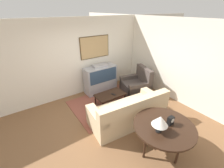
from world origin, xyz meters
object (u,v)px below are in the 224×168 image
(tv, at_px, (101,79))
(coffee_table, at_px, (110,95))
(armchair, at_px, (136,86))
(table_lamp, at_px, (160,121))
(mantel_clock, at_px, (171,121))
(couch, at_px, (129,113))
(console_table, at_px, (164,128))

(tv, bearing_deg, coffee_table, -101.80)
(armchair, bearing_deg, coffee_table, -72.65)
(armchair, relative_size, table_lamp, 3.02)
(tv, height_order, mantel_clock, tv)
(tv, bearing_deg, table_lamp, -99.62)
(couch, relative_size, table_lamp, 5.85)
(tv, relative_size, mantel_clock, 6.26)
(couch, xyz_separation_m, mantel_clock, (0.11, -1.19, 0.50))
(couch, relative_size, coffee_table, 2.27)
(couch, xyz_separation_m, coffee_table, (0.08, 1.04, 0.02))
(tv, xyz_separation_m, couch, (-0.28, -1.99, -0.20))
(coffee_table, bearing_deg, table_lamp, -98.69)
(couch, bearing_deg, table_lamp, 83.10)
(tv, distance_m, couch, 2.01)
(console_table, relative_size, mantel_clock, 6.65)
(tv, xyz_separation_m, coffee_table, (-0.20, -0.94, -0.18))
(tv, height_order, console_table, tv)
(armchair, bearing_deg, table_lamp, -19.08)
(mantel_clock, bearing_deg, coffee_table, 90.67)
(coffee_table, relative_size, table_lamp, 2.58)
(tv, distance_m, coffee_table, 0.98)
(armchair, bearing_deg, tv, -115.98)
(coffee_table, relative_size, console_table, 0.75)
(table_lamp, xyz_separation_m, mantel_clock, (0.37, -0.00, -0.17))
(console_table, relative_size, table_lamp, 3.44)
(armchair, distance_m, coffee_table, 1.22)
(couch, height_order, coffee_table, couch)
(coffee_table, distance_m, mantel_clock, 2.28)
(console_table, height_order, mantel_clock, mantel_clock)
(table_lamp, bearing_deg, coffee_table, 81.31)
(coffee_table, relative_size, mantel_clock, 4.99)
(table_lamp, distance_m, mantel_clock, 0.41)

